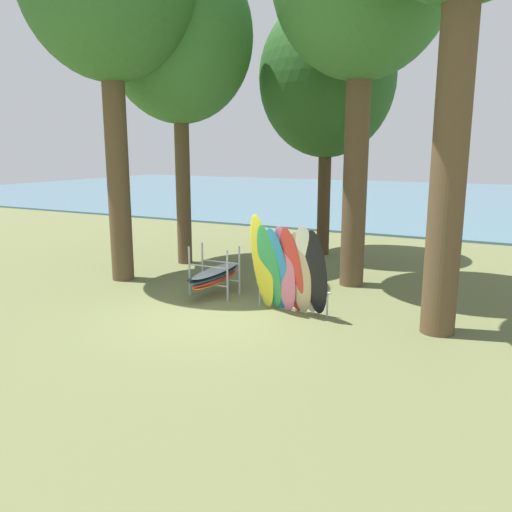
% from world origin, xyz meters
% --- Properties ---
extents(ground_plane, '(80.00, 80.00, 0.00)m').
position_xyz_m(ground_plane, '(0.00, 0.00, 0.00)').
color(ground_plane, '#60663D').
extents(lake_water, '(80.00, 36.00, 0.10)m').
position_xyz_m(lake_water, '(0.00, 30.44, 0.05)').
color(lake_water, '#477084').
rests_on(lake_water, ground).
extents(tree_far_left_back, '(4.45, 4.45, 9.49)m').
position_xyz_m(tree_far_left_back, '(-3.57, 4.37, 6.89)').
color(tree_far_left_back, brown).
rests_on(tree_far_left_back, ground).
extents(tree_far_right_back, '(4.50, 4.50, 8.52)m').
position_xyz_m(tree_far_right_back, '(-0.08, 7.77, 5.90)').
color(tree_far_right_back, '#42301E').
rests_on(tree_far_right_back, ground).
extents(leaning_board_pile, '(1.89, 0.76, 2.26)m').
position_xyz_m(leaning_board_pile, '(1.53, 0.99, 1.02)').
color(leaning_board_pile, yellow).
rests_on(leaning_board_pile, ground).
extents(board_storage_rack, '(1.15, 2.13, 1.25)m').
position_xyz_m(board_storage_rack, '(-0.72, 1.58, 0.52)').
color(board_storage_rack, '#9EA0A5').
rests_on(board_storage_rack, ground).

